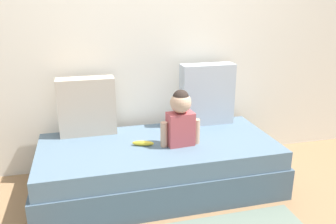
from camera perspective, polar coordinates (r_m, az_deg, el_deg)
ground_plane at (r=2.92m, az=-1.52°, el=-12.40°), size 12.00×12.00×0.00m
back_wall at (r=3.08m, az=-4.20°, el=14.20°), size 5.12×0.10×2.55m
couch at (r=2.82m, az=-1.56°, el=-8.93°), size 1.92×0.88×0.40m
throw_pillow_left at (r=2.91m, az=-13.33°, el=0.91°), size 0.46×0.16×0.48m
throw_pillow_right at (r=3.10m, az=6.49°, el=2.96°), size 0.48×0.16×0.54m
toddler at (r=2.62m, az=2.10°, el=-0.84°), size 0.32×0.16×0.44m
banana at (r=2.68m, az=-4.18°, el=-5.20°), size 0.18×0.10×0.04m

